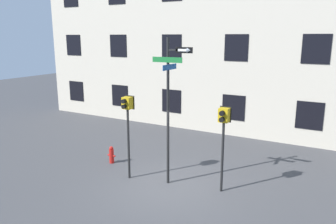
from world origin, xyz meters
TOP-DOWN VIEW (x-y plane):
  - ground_plane at (0.00, 0.00)m, footprint 60.00×60.00m
  - street_sign_pole at (-0.13, 0.32)m, footprint 1.35×0.85m
  - pedestrian_signal_left at (-1.56, 0.02)m, footprint 0.36×0.40m
  - pedestrian_signal_right at (1.58, 0.61)m, footprint 0.36×0.40m
  - fire_hydrant at (-2.97, 0.83)m, footprint 0.34×0.18m

SIDE VIEW (x-z plane):
  - ground_plane at x=0.00m, z-range 0.00..0.00m
  - fire_hydrant at x=-2.97m, z-range -0.01..0.66m
  - pedestrian_signal_right at x=1.58m, z-range 0.78..3.50m
  - pedestrian_signal_left at x=-1.56m, z-range 0.80..3.68m
  - street_sign_pole at x=-0.13m, z-range 0.42..5.19m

